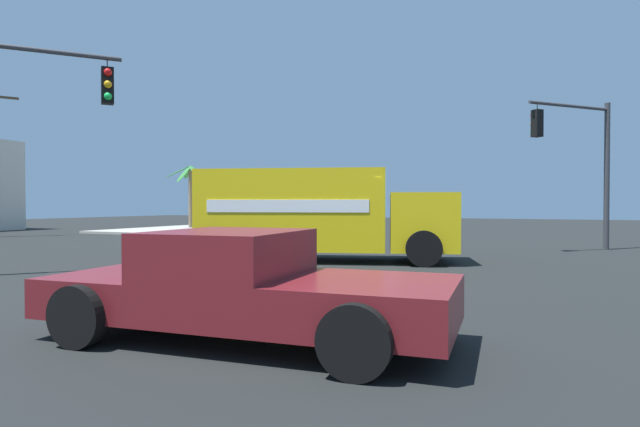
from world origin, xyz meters
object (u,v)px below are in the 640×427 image
Objects in this scene: delivery_truck at (318,213)px; palm_tree_far at (191,184)px; traffic_light_primary at (2,118)px; vending_machine_red at (205,215)px; pickup_maroon at (242,282)px; traffic_light_secondary at (582,152)px.

delivery_truck is 21.55m from palm_tree_far.
traffic_light_primary is 22.90m from palm_tree_far.
vending_machine_red is at bearing -131.47° from palm_tree_far.
pickup_maroon is at bearing -142.08° from vending_machine_red.
palm_tree_far is at bearing 39.55° from pickup_maroon.
traffic_light_primary is (-6.09, 5.60, 2.37)m from delivery_truck.
palm_tree_far is (23.11, 19.09, 2.35)m from pickup_maroon.
traffic_light_secondary reaches higher than vending_machine_red.
delivery_truck is at bearing 133.57° from traffic_light_secondary.
delivery_truck is at bearing -131.59° from palm_tree_far.
traffic_light_secondary is (13.19, -13.06, -0.17)m from traffic_light_primary.
pickup_maroon is 30.06m from palm_tree_far.
delivery_truck is 16.85m from vending_machine_red.
traffic_light_secondary is 2.99× the size of vending_machine_red.
delivery_truck is 8.61m from traffic_light_primary.
delivery_truck is at bearing -42.59° from traffic_light_primary.
vending_machine_red reaches higher than pickup_maroon.
delivery_truck reaches higher than pickup_maroon.
traffic_light_secondary reaches higher than delivery_truck.
palm_tree_far is at bearing 48.41° from delivery_truck.
traffic_light_primary is 9.56m from pickup_maroon.
palm_tree_far reaches higher than vending_machine_red.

